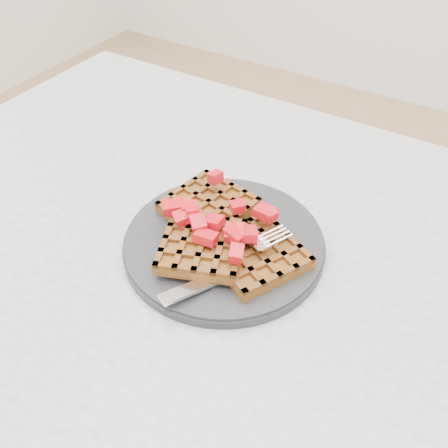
# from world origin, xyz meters

# --- Properties ---
(table) EXTENTS (1.20, 0.80, 0.75)m
(table) POSITION_xyz_m (0.00, 0.00, 0.64)
(table) COLOR silver
(table) RESTS_ON ground
(plate) EXTENTS (0.25, 0.25, 0.02)m
(plate) POSITION_xyz_m (-0.07, 0.02, 0.76)
(plate) COLOR black
(plate) RESTS_ON table
(waffles) EXTENTS (0.22, 0.19, 0.03)m
(waffles) POSITION_xyz_m (-0.07, 0.02, 0.78)
(waffles) COLOR brown
(waffles) RESTS_ON plate
(strawberry_pile) EXTENTS (0.15, 0.15, 0.02)m
(strawberry_pile) POSITION_xyz_m (-0.07, 0.02, 0.80)
(strawberry_pile) COLOR #A4000A
(strawberry_pile) RESTS_ON waffles
(fork) EXTENTS (0.10, 0.17, 0.02)m
(fork) POSITION_xyz_m (-0.02, -0.02, 0.77)
(fork) COLOR silver
(fork) RESTS_ON plate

